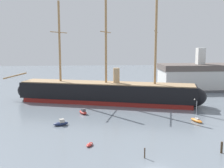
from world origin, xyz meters
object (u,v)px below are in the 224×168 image
object	(u,v)px
motorboat_alongside_bow	(83,112)
mooring_piling_nearest	(145,153)
tall_ship	(106,92)
dockside_warehouse_right	(205,77)
motorboat_distant_centre	(116,94)
mooring_piling_left_pair	(222,147)
dinghy_foreground_left	(90,145)
motorboat_mid_left	(61,123)
sailboat_mid_right	(197,120)
seagull_in_flight	(194,100)

from	to	relation	value
motorboat_alongside_bow	mooring_piling_nearest	xyz separation A→B (m)	(11.53, -31.71, 0.39)
motorboat_alongside_bow	tall_ship	bearing A→B (deg)	61.57
tall_ship	dockside_warehouse_right	size ratio (longest dim) A/B	1.65
motorboat_distant_centre	mooring_piling_left_pair	distance (m)	58.47
tall_ship	mooring_piling_left_pair	distance (m)	48.12
dinghy_foreground_left	motorboat_alongside_bow	bearing A→B (deg)	94.16
dinghy_foreground_left	motorboat_distant_centre	xyz separation A→B (m)	(10.20, 51.17, 0.41)
tall_ship	motorboat_mid_left	xyz separation A→B (m)	(-12.59, -24.33, -3.13)
motorboat_distant_centre	mooring_piling_left_pair	bearing A→B (deg)	-75.99
motorboat_mid_left	dockside_warehouse_right	xyz separation A→B (m)	(56.47, 48.21, 4.92)
sailboat_mid_right	motorboat_distant_centre	xyz separation A→B (m)	(-17.24, 36.56, 0.23)
tall_ship	dinghy_foreground_left	world-z (taller)	tall_ship
mooring_piling_nearest	tall_ship	bearing A→B (deg)	95.22
motorboat_mid_left	seagull_in_flight	xyz separation A→B (m)	(29.38, -10.71, 7.69)
mooring_piling_nearest	dockside_warehouse_right	distance (m)	79.96
mooring_piling_left_pair	motorboat_distant_centre	bearing A→B (deg)	104.01
dinghy_foreground_left	mooring_piling_nearest	distance (m)	11.81
motorboat_distant_centre	motorboat_mid_left	bearing A→B (deg)	-115.06
dinghy_foreground_left	motorboat_mid_left	size ratio (longest dim) A/B	0.63
sailboat_mid_right	motorboat_alongside_bow	size ratio (longest dim) A/B	1.34
dinghy_foreground_left	motorboat_mid_left	distance (m)	15.97
dockside_warehouse_right	dinghy_foreground_left	bearing A→B (deg)	-128.32
motorboat_mid_left	seagull_in_flight	world-z (taller)	seagull_in_flight
mooring_piling_left_pair	seagull_in_flight	bearing A→B (deg)	102.28
tall_ship	mooring_piling_left_pair	xyz separation A→B (m)	(18.79, -44.23, -2.60)
tall_ship	mooring_piling_nearest	world-z (taller)	tall_ship
mooring_piling_nearest	mooring_piling_left_pair	distance (m)	14.69
sailboat_mid_right	seagull_in_flight	bearing A→B (deg)	-114.85
mooring_piling_left_pair	tall_ship	bearing A→B (deg)	113.02
motorboat_mid_left	motorboat_distant_centre	xyz separation A→B (m)	(17.22, 36.83, 0.14)
sailboat_mid_right	motorboat_distant_centre	distance (m)	40.42
motorboat_distant_centre	seagull_in_flight	distance (m)	49.64
motorboat_mid_left	seagull_in_flight	size ratio (longest dim) A/B	3.29
motorboat_alongside_bow	sailboat_mid_right	bearing A→B (deg)	-19.58
mooring_piling_left_pair	seagull_in_flight	distance (m)	11.82
tall_ship	dinghy_foreground_left	bearing A→B (deg)	-98.19
tall_ship	mooring_piling_nearest	bearing A→B (deg)	-84.78
tall_ship	motorboat_distant_centre	xyz separation A→B (m)	(4.63, 12.50, -2.99)
motorboat_alongside_bow	mooring_piling_nearest	size ratio (longest dim) A/B	2.15
dinghy_foreground_left	dockside_warehouse_right	bearing A→B (deg)	51.68
dockside_warehouse_right	motorboat_mid_left	bearing A→B (deg)	-139.51
motorboat_alongside_bow	dockside_warehouse_right	world-z (taller)	dockside_warehouse_right
motorboat_alongside_bow	mooring_piling_left_pair	size ratio (longest dim) A/B	1.88
tall_ship	mooring_piling_nearest	size ratio (longest dim) A/B	36.07
tall_ship	sailboat_mid_right	xyz separation A→B (m)	(21.87, -24.05, -3.22)
seagull_in_flight	tall_ship	bearing A→B (deg)	115.60
motorboat_mid_left	dockside_warehouse_right	bearing A→B (deg)	40.49
motorboat_alongside_bow	seagull_in_flight	distance (m)	33.18
tall_ship	motorboat_alongside_bow	world-z (taller)	tall_ship
motorboat_alongside_bow	seagull_in_flight	bearing A→B (deg)	-41.50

